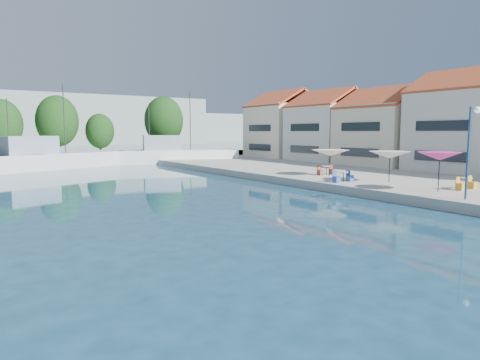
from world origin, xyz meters
TOP-DOWN VIEW (x-y plane):
  - quay_right at (22.00, 30.00)m, footprint 32.00×92.00m
  - quay_far at (-8.00, 67.00)m, footprint 90.00×16.00m
  - hill_east at (40.00, 180.00)m, footprint 140.00×40.00m
  - building_03 at (24.00, 24.00)m, footprint 8.40×8.80m
  - building_04 at (24.00, 33.00)m, footprint 9.00×8.80m
  - building_05 at (24.00, 42.00)m, footprint 8.40×8.80m
  - building_06 at (24.00, 51.00)m, footprint 9.00×8.80m
  - trawler_03 at (-7.34, 55.42)m, footprint 19.23×11.14m
  - trawler_04 at (9.08, 55.82)m, footprint 16.38×8.62m
  - tree_05 at (-10.64, 70.07)m, footprint 5.53×5.53m
  - tree_06 at (-3.21, 71.20)m, footprint 6.15×6.15m
  - tree_07 at (3.03, 71.08)m, footprint 4.41×4.41m
  - tree_08 at (13.22, 69.47)m, footprint 6.47×6.47m
  - umbrella_pink at (8.90, 17.22)m, footprint 2.66×2.66m
  - umbrella_white at (10.31, 21.94)m, footprint 2.97×2.97m
  - umbrella_cream at (10.21, 27.79)m, footprint 3.16×3.16m
  - cafe_table_01 at (11.17, 16.71)m, footprint 1.82×0.70m
  - cafe_table_02 at (7.70, 23.93)m, footprint 1.82×0.70m
  - cafe_table_03 at (10.39, 28.40)m, footprint 1.82×0.70m
  - street_lamp at (7.44, 14.54)m, footprint 1.04×0.36m

SIDE VIEW (x-z plane):
  - quay_right at x=22.00m, z-range 0.00..0.60m
  - quay_far at x=-8.00m, z-range 0.00..0.60m
  - cafe_table_01 at x=11.17m, z-range 0.51..1.27m
  - cafe_table_02 at x=7.70m, z-range 0.51..1.27m
  - cafe_table_03 at x=10.39m, z-range 0.51..1.27m
  - trawler_03 at x=-7.34m, z-range -4.03..6.17m
  - trawler_04 at x=9.08m, z-range -4.03..6.17m
  - umbrella_cream at x=10.21m, z-range 1.43..3.60m
  - umbrella_white at x=10.31m, z-range 1.48..3.74m
  - umbrella_pink at x=8.90m, z-range 1.56..3.99m
  - street_lamp at x=7.44m, z-range 1.57..6.60m
  - tree_07 at x=3.03m, z-range 1.10..7.63m
  - building_04 at x=24.00m, z-range 0.42..9.62m
  - building_05 at x=24.00m, z-range 0.41..10.11m
  - tree_05 at x=-10.64m, z-range 1.23..9.41m
  - building_06 at x=24.00m, z-range 0.40..10.60m
  - building_03 at x=24.00m, z-range 0.40..10.60m
  - tree_06 at x=-3.21m, z-range 1.30..10.40m
  - hill_east at x=40.00m, z-range 0.00..12.00m
  - tree_08 at x=13.22m, z-range 1.34..10.92m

